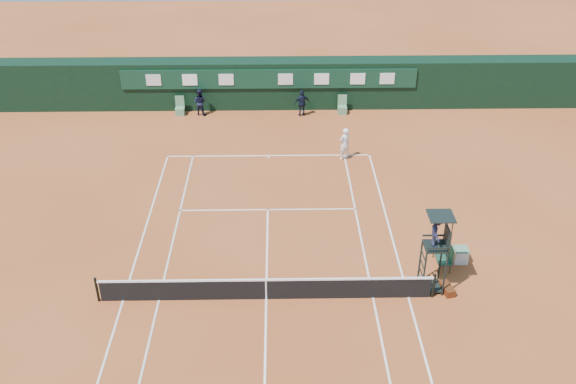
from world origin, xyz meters
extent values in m
plane|color=#B15629|center=(0.00, 0.00, 0.00)|extent=(90.00, 90.00, 0.00)
cube|color=white|center=(0.00, 11.88, 0.01)|extent=(11.05, 0.08, 0.01)
cube|color=white|center=(5.49, 0.00, 0.01)|extent=(0.08, 23.85, 0.01)
cube|color=silver|center=(-5.49, 0.00, 0.01)|extent=(0.08, 23.85, 0.01)
cube|color=white|center=(4.12, 0.00, 0.01)|extent=(0.08, 23.85, 0.01)
cube|color=silver|center=(-4.12, 0.00, 0.01)|extent=(0.08, 23.85, 0.01)
cube|color=white|center=(0.00, 6.40, 0.01)|extent=(8.31, 0.08, 0.01)
cube|color=white|center=(0.00, 0.00, 0.01)|extent=(0.08, 12.88, 0.01)
cube|color=white|center=(0.00, 11.73, 0.01)|extent=(0.08, 0.30, 0.01)
cube|color=black|center=(0.00, 0.00, 0.45)|extent=(12.60, 0.04, 0.90)
cube|color=white|center=(0.00, 0.00, 0.93)|extent=(12.80, 0.06, 0.08)
cube|color=silver|center=(0.00, 0.00, 0.46)|extent=(0.06, 0.05, 0.92)
cylinder|color=black|center=(6.40, 0.00, 0.55)|extent=(0.10, 0.10, 1.10)
cylinder|color=black|center=(-6.40, 0.00, 0.55)|extent=(0.10, 0.10, 1.10)
cube|color=black|center=(0.00, 18.75, 1.50)|extent=(40.00, 1.50, 3.00)
cube|color=#0D3221|center=(0.00, 17.94, 2.10)|extent=(18.00, 0.10, 1.20)
cube|color=silver|center=(-7.00, 17.87, 2.10)|extent=(0.90, 0.04, 0.70)
cube|color=white|center=(-4.80, 17.87, 2.10)|extent=(0.90, 0.04, 0.70)
cube|color=silver|center=(-2.60, 17.87, 2.10)|extent=(0.90, 0.04, 0.70)
cube|color=silver|center=(1.00, 17.87, 2.10)|extent=(0.90, 0.04, 0.70)
cube|color=white|center=(3.20, 17.87, 2.10)|extent=(0.90, 0.04, 0.70)
cube|color=white|center=(5.40, 17.87, 2.10)|extent=(0.90, 0.04, 0.70)
cube|color=silver|center=(7.20, 17.87, 2.10)|extent=(0.90, 0.04, 0.70)
cube|color=#578660|center=(-5.50, 17.45, 0.23)|extent=(0.55, 0.50, 0.46)
cube|color=#56835E|center=(-5.50, 17.67, 0.80)|extent=(0.55, 0.06, 0.70)
cube|color=#56845B|center=(4.50, 17.45, 0.23)|extent=(0.55, 0.50, 0.46)
cube|color=#5D8E66|center=(4.50, 17.67, 0.80)|extent=(0.55, 0.06, 0.70)
cylinder|color=black|center=(6.00, 0.10, 1.00)|extent=(0.07, 0.07, 2.00)
cylinder|color=black|center=(6.00, 0.90, 1.00)|extent=(0.07, 0.07, 2.00)
cylinder|color=black|center=(6.80, 0.10, 1.00)|extent=(0.07, 0.07, 2.00)
cylinder|color=black|center=(6.80, 0.90, 1.00)|extent=(0.07, 0.07, 2.00)
cube|color=black|center=(6.40, 0.50, 2.04)|extent=(0.85, 0.85, 0.08)
cube|color=black|center=(6.80, 0.50, 2.45)|extent=(0.06, 0.85, 0.80)
cube|color=black|center=(6.40, 0.08, 2.25)|extent=(0.85, 0.05, 0.06)
cube|color=black|center=(6.40, 0.92, 2.25)|extent=(0.85, 0.05, 0.06)
cylinder|color=black|center=(6.80, 0.10, 2.90)|extent=(0.04, 0.04, 1.00)
cylinder|color=black|center=(6.80, 0.90, 2.90)|extent=(0.04, 0.04, 1.00)
cube|color=black|center=(6.45, 0.50, 3.40)|extent=(0.95, 0.95, 0.04)
cube|color=black|center=(6.40, 0.50, 0.15)|extent=(0.80, 0.80, 0.05)
cube|color=black|center=(6.00, 0.50, 0.40)|extent=(0.04, 0.80, 0.04)
cube|color=black|center=(6.00, 0.50, 0.80)|extent=(0.04, 0.80, 0.04)
cube|color=black|center=(6.00, 0.50, 1.20)|extent=(0.04, 0.80, 0.04)
cube|color=black|center=(6.00, 0.50, 1.60)|extent=(0.04, 0.80, 0.04)
imported|color=#1A1C35|center=(6.35, 0.50, 2.72)|extent=(0.47, 0.82, 1.28)
cube|color=#183D2B|center=(7.19, 1.98, 0.45)|extent=(0.55, 1.20, 0.08)
cube|color=#1B4428|center=(7.44, 1.98, 0.80)|extent=(0.06, 1.20, 0.60)
cylinder|color=black|center=(6.97, 1.43, 0.20)|extent=(0.04, 0.04, 0.41)
cylinder|color=black|center=(7.41, 1.43, 0.20)|extent=(0.04, 0.04, 0.41)
cylinder|color=black|center=(6.97, 2.53, 0.20)|extent=(0.04, 0.04, 0.41)
cylinder|color=black|center=(7.41, 2.53, 0.20)|extent=(0.04, 0.04, 0.41)
cube|color=black|center=(7.03, 0.30, 0.15)|extent=(0.53, 0.87, 0.30)
cube|color=silver|center=(8.02, 2.25, 0.30)|extent=(0.55, 0.55, 0.60)
cube|color=#588766|center=(8.02, 2.25, 0.62)|extent=(0.57, 0.57, 0.05)
sphere|color=#E0ED37|center=(1.99, 10.35, 0.04)|extent=(0.07, 0.07, 0.07)
imported|color=white|center=(4.06, 11.48, 0.89)|extent=(0.78, 0.71, 1.79)
imported|color=black|center=(-4.24, 17.45, 0.83)|extent=(0.96, 0.85, 1.65)
imported|color=black|center=(2.00, 17.17, 0.82)|extent=(1.03, 0.60, 1.65)
camera|label=1|loc=(0.50, -19.05, 16.15)|focal=40.00mm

